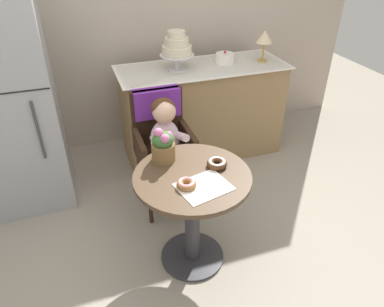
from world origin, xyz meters
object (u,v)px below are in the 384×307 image
cafe_table (192,202)px  donut_front (186,184)px  seated_child (166,137)px  round_layer_cake (225,58)px  refrigerator (11,105)px  donut_mid (217,163)px  wicker_chair (161,132)px  tiered_cake_stand (177,47)px  table_lamp (264,38)px  flower_vase (163,145)px

cafe_table → donut_front: bearing=-124.6°
seated_child → round_layer_cake: round_layer_cake is taller
refrigerator → donut_mid: bearing=-41.1°
wicker_chair → refrigerator: bearing=157.3°
cafe_table → donut_front: donut_front is taller
wicker_chair → tiered_cake_stand: tiered_cake_stand is taller
cafe_table → table_lamp: (1.13, 1.26, 0.61)m
seated_child → cafe_table: bearing=-89.0°
wicker_chair → tiered_cake_stand: (0.32, 0.59, 0.46)m
refrigerator → cafe_table: bearing=-46.3°
wicker_chair → table_lamp: size_ratio=3.35×
seated_child → round_layer_cake: bearing=44.5°
flower_vase → round_layer_cake: bearing=51.3°
donut_front → refrigerator: (-0.98, 1.20, 0.11)m
donut_front → refrigerator: size_ratio=0.07×
donut_mid → tiered_cake_stand: 1.32m
cafe_table → donut_mid: size_ratio=5.68×
wicker_chair → donut_front: (-0.06, -0.82, 0.10)m
tiered_cake_stand → seated_child: bearing=-113.2°
wicker_chair → donut_front: 0.82m
wicker_chair → tiered_cake_stand: 0.81m
donut_front → donut_mid: donut_mid is taller
donut_mid → tiered_cake_stand: bearing=83.9°
donut_front → donut_mid: size_ratio=0.92×
wicker_chair → seated_child: bearing=-92.4°
wicker_chair → table_lamp: bearing=23.2°
wicker_chair → flower_vase: bearing=-104.7°
cafe_table → flower_vase: (-0.12, 0.21, 0.32)m
wicker_chair → refrigerator: 1.13m
round_layer_cake → flower_vase: bearing=-128.7°
seated_child → tiered_cake_stand: (0.32, 0.74, 0.42)m
wicker_chair → seated_child: 0.16m
flower_vase → refrigerator: bearing=136.3°
wicker_chair → flower_vase: size_ratio=4.14×
refrigerator → wicker_chair: bearing=-20.3°
donut_mid → refrigerator: refrigerator is taller
donut_mid → wicker_chair: bearing=105.0°
table_lamp → refrigerator: bearing=-175.8°
wicker_chair → table_lamp: (1.14, 0.54, 0.48)m
cafe_table → donut_mid: 0.29m
wicker_chair → donut_front: bearing=-96.6°
donut_mid → donut_front: bearing=-151.0°
flower_vase → tiered_cake_stand: bearing=68.5°
donut_front → round_layer_cake: bearing=59.4°
tiered_cake_stand → refrigerator: bearing=-171.6°
seated_child → refrigerator: refrigerator is taller
round_layer_cake → refrigerator: 1.85m
table_lamp → wicker_chair: bearing=-154.4°
cafe_table → wicker_chair: size_ratio=0.75×
flower_vase → tiered_cake_stand: 1.20m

